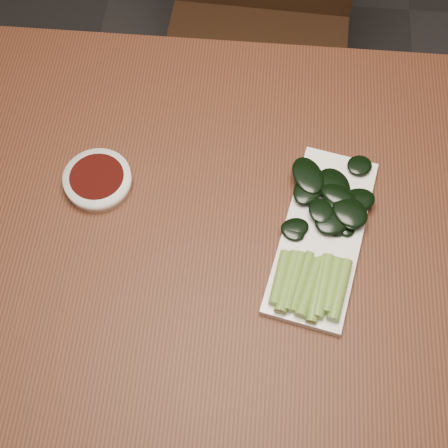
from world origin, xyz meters
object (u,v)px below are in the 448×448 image
Objects in this scene: gai_lan at (323,237)px; sauce_bowl at (98,180)px; table at (232,241)px; chair_far at (257,31)px; serving_plate at (322,235)px.

sauce_bowl is at bearing 168.02° from gai_lan.
chair_far reaches higher than table.
sauce_bowl is at bearing -108.11° from chair_far.
table is 4.19× the size of serving_plate.
chair_far is 7.85× the size of sauce_bowl.
gai_lan is (0.38, -0.08, 0.01)m from sauce_bowl.
chair_far is (0.01, 0.69, -0.19)m from table.
sauce_bowl is 0.36× the size of gai_lan.
gai_lan is at bearing -11.98° from sauce_bowl.
chair_far is at bearing 100.93° from serving_plate.
table is 1.57× the size of chair_far.
table is at bearing 174.29° from serving_plate.
chair_far is 0.77m from serving_plate.
chair_far is 0.74m from sauce_bowl.
sauce_bowl is 0.39m from gai_lan.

